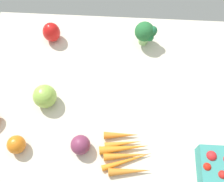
{
  "coord_description": "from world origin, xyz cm",
  "views": [
    {
      "loc": [
        -2.66,
        46.76,
        93.94
      ],
      "look_at": [
        0.0,
        0.0,
        4.0
      ],
      "focal_mm": 43.85,
      "sensor_mm": 36.0,
      "label": 1
    }
  ],
  "objects_px": {
    "heirloom_tomato_orange": "(16,145)",
    "bell_pepper_red": "(51,32)",
    "heirloom_tomato_green": "(45,96)",
    "red_onion_near_basket": "(80,145)",
    "broccoli_head": "(146,32)",
    "carrot_bunch": "(125,153)",
    "berry_basket": "(217,166)"
  },
  "relations": [
    {
      "from": "broccoli_head",
      "to": "heirloom_tomato_green",
      "type": "xyz_separation_m",
      "value": [
        0.36,
        0.29,
        -0.02
      ]
    },
    {
      "from": "berry_basket",
      "to": "red_onion_near_basket",
      "type": "bearing_deg",
      "value": -5.52
    },
    {
      "from": "red_onion_near_basket",
      "to": "berry_basket",
      "type": "bearing_deg",
      "value": 174.48
    },
    {
      "from": "red_onion_near_basket",
      "to": "heirloom_tomato_green",
      "type": "bearing_deg",
      "value": -48.88
    },
    {
      "from": "bell_pepper_red",
      "to": "carrot_bunch",
      "type": "distance_m",
      "value": 0.57
    },
    {
      "from": "heirloom_tomato_orange",
      "to": "broccoli_head",
      "type": "bearing_deg",
      "value": -132.12
    },
    {
      "from": "red_onion_near_basket",
      "to": "heirloom_tomato_orange",
      "type": "bearing_deg",
      "value": 2.83
    },
    {
      "from": "bell_pepper_red",
      "to": "heirloom_tomato_green",
      "type": "bearing_deg",
      "value": 94.38
    },
    {
      "from": "heirloom_tomato_orange",
      "to": "red_onion_near_basket",
      "type": "bearing_deg",
      "value": -177.17
    },
    {
      "from": "bell_pepper_red",
      "to": "carrot_bunch",
      "type": "height_order",
      "value": "bell_pepper_red"
    },
    {
      "from": "berry_basket",
      "to": "broccoli_head",
      "type": "bearing_deg",
      "value": -65.23
    },
    {
      "from": "heirloom_tomato_green",
      "to": "bell_pepper_red",
      "type": "height_order",
      "value": "same"
    },
    {
      "from": "broccoli_head",
      "to": "carrot_bunch",
      "type": "xyz_separation_m",
      "value": [
        0.06,
        0.47,
        -0.05
      ]
    },
    {
      "from": "heirloom_tomato_orange",
      "to": "berry_basket",
      "type": "relative_size",
      "value": 0.53
    },
    {
      "from": "carrot_bunch",
      "to": "heirloom_tomato_green",
      "type": "bearing_deg",
      "value": -31.31
    },
    {
      "from": "heirloom_tomato_green",
      "to": "red_onion_near_basket",
      "type": "height_order",
      "value": "heirloom_tomato_green"
    },
    {
      "from": "broccoli_head",
      "to": "berry_basket",
      "type": "height_order",
      "value": "broccoli_head"
    },
    {
      "from": "heirloom_tomato_orange",
      "to": "bell_pepper_red",
      "type": "relative_size",
      "value": 0.73
    },
    {
      "from": "broccoli_head",
      "to": "heirloom_tomato_green",
      "type": "bearing_deg",
      "value": 39.28
    },
    {
      "from": "heirloom_tomato_orange",
      "to": "heirloom_tomato_green",
      "type": "height_order",
      "value": "heirloom_tomato_green"
    },
    {
      "from": "broccoli_head",
      "to": "bell_pepper_red",
      "type": "height_order",
      "value": "broccoli_head"
    },
    {
      "from": "carrot_bunch",
      "to": "berry_basket",
      "type": "bearing_deg",
      "value": 174.16
    },
    {
      "from": "berry_basket",
      "to": "bell_pepper_red",
      "type": "bearing_deg",
      "value": -39.24
    },
    {
      "from": "heirloom_tomato_green",
      "to": "bell_pepper_red",
      "type": "distance_m",
      "value": 0.29
    },
    {
      "from": "heirloom_tomato_orange",
      "to": "bell_pepper_red",
      "type": "bearing_deg",
      "value": -95.5
    },
    {
      "from": "heirloom_tomato_orange",
      "to": "heirloom_tomato_green",
      "type": "xyz_separation_m",
      "value": [
        -0.07,
        -0.18,
        0.01
      ]
    },
    {
      "from": "berry_basket",
      "to": "bell_pepper_red",
      "type": "xyz_separation_m",
      "value": [
        0.61,
        -0.5,
        0.01
      ]
    },
    {
      "from": "berry_basket",
      "to": "carrot_bunch",
      "type": "height_order",
      "value": "berry_basket"
    },
    {
      "from": "heirloom_tomato_green",
      "to": "carrot_bunch",
      "type": "relative_size",
      "value": 0.47
    },
    {
      "from": "red_onion_near_basket",
      "to": "bell_pepper_red",
      "type": "distance_m",
      "value": 0.49
    },
    {
      "from": "heirloom_tomato_green",
      "to": "carrot_bunch",
      "type": "bearing_deg",
      "value": 148.69
    },
    {
      "from": "broccoli_head",
      "to": "berry_basket",
      "type": "xyz_separation_m",
      "value": [
        -0.23,
        0.5,
        -0.03
      ]
    }
  ]
}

